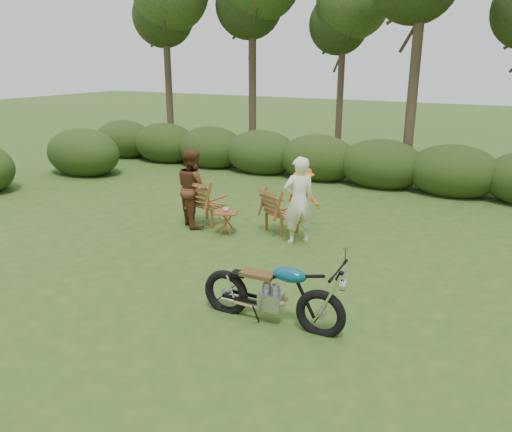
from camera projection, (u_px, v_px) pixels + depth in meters
The scene contains 10 objects.
ground at pixel (214, 317), 7.31m from camera, with size 80.00×80.00×0.00m, color #294717.
tree_line at pixel (414, 51), 14.08m from camera, with size 22.52×11.62×8.14m.
motorcycle at pixel (271, 321), 7.18m from camera, with size 2.06×0.78×1.18m, color #0B7396, non-canonical shape.
lawn_chair_right at pixel (282, 231), 10.92m from camera, with size 0.67×0.67×0.97m, color brown, non-canonical shape.
lawn_chair_left at pixel (210, 223), 11.44m from camera, with size 0.71×0.71×1.03m, color brown, non-canonical shape.
side_table at pixel (226, 223), 10.70m from camera, with size 0.47×0.40×0.49m, color brown, non-canonical shape.
cup at pixel (226, 209), 10.66m from camera, with size 0.12×0.12×0.09m, color beige.
adult_a at pixel (298, 243), 10.24m from camera, with size 0.65×0.43×1.79m, color #F0ECC6.
adult_b at pixel (195, 225), 11.34m from camera, with size 0.84×0.66×1.74m, color #542D18.
child at pixel (302, 223), 11.45m from camera, with size 0.85×0.49×1.31m, color orange.
Camera 1 is at (3.67, -5.43, 3.61)m, focal length 35.00 mm.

